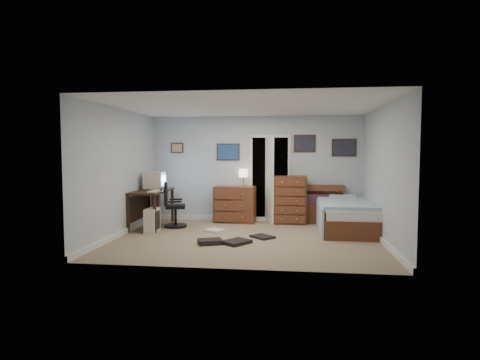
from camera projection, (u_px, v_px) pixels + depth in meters
name	position (u px, v px, depth m)	size (l,w,h in m)	color
floor	(246.00, 239.00, 7.63)	(5.00, 4.00, 0.02)	#87735D
computer_desk	(147.00, 199.00, 8.82)	(0.68, 1.42, 0.81)	#301D10
crt_monitor	(155.00, 180.00, 8.93)	(0.43, 0.40, 0.39)	beige
keyboard	(154.00, 191.00, 8.42)	(0.16, 0.43, 0.03)	beige
pc_tower	(152.00, 220.00, 8.26)	(0.23, 0.46, 0.49)	beige
office_chair	(173.00, 210.00, 8.78)	(0.59, 0.59, 1.00)	black
media_stack	(156.00, 204.00, 9.46)	(0.17, 0.17, 0.83)	maroon
low_dresser	(235.00, 204.00, 9.42)	(0.95, 0.48, 0.84)	brown
table_lamp	(243.00, 174.00, 9.34)	(0.22, 0.22, 0.41)	gold
doorway	(270.00, 179.00, 9.77)	(0.96, 1.12, 2.05)	black
tall_dresser	(290.00, 200.00, 9.23)	(0.75, 0.44, 1.10)	brown
headboard_bookcase	(322.00, 203.00, 9.25)	(0.99, 0.28, 0.89)	brown
bed	(346.00, 215.00, 8.39)	(1.14, 2.10, 0.69)	brown
wall_posters	(279.00, 148.00, 9.40)	(4.38, 0.04, 0.60)	#331E11
floor_clutter	(228.00, 239.00, 7.48)	(1.52, 1.55, 0.08)	silver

